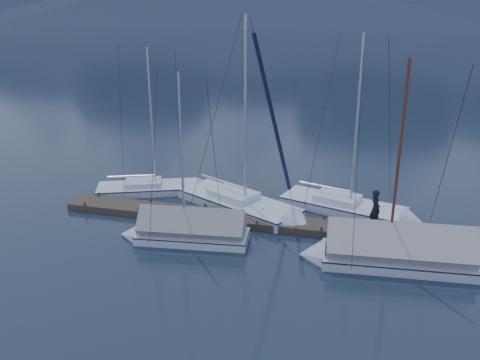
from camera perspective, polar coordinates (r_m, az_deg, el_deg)
name	(u,v)px	position (r m, az deg, el deg)	size (l,w,h in m)	color
ground	(229,240)	(23.11, -1.24, -6.76)	(1000.00, 1000.00, 0.00)	black
dock	(240,220)	(24.81, 0.00, -4.55)	(18.00, 1.50, 0.54)	#382D23
mooring_posts	(230,215)	(24.83, -1.12, -3.93)	(15.12, 1.52, 0.35)	#382D23
sailboat_open_left	(164,189)	(29.07, -8.54, -0.97)	(6.85, 4.18, 8.76)	silver
sailboat_open_mid	(253,210)	(25.85, 1.51, -3.35)	(8.17, 5.71, 10.63)	silver
sailboat_open_right	(360,211)	(26.44, 13.32, -3.40)	(7.64, 4.13, 9.73)	white
sailboat_covered_near	(385,254)	(21.80, 15.92, -7.94)	(7.27, 3.07, 9.25)	silver
sailboat_covered_far	(182,232)	(23.09, -6.50, -5.81)	(6.06, 2.60, 8.27)	silver
person	(375,209)	(23.94, 14.95, -3.16)	(0.68, 0.45, 1.86)	black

